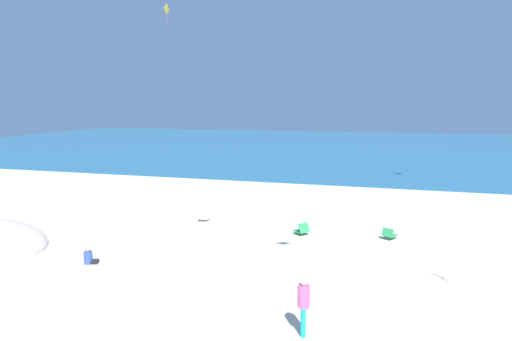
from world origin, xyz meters
name	(u,v)px	position (x,y,z in m)	size (l,w,h in m)	color
ground_plane	(270,239)	(0.00, 10.00, 0.00)	(120.00, 120.00, 0.00)	beige
ocean_water	(337,146)	(0.00, 53.54, 0.03)	(120.00, 60.00, 0.05)	#236084
beach_chair_far_left	(389,234)	(5.42, 11.39, 0.26)	(0.79, 0.83, 0.57)	#2D9956
beach_chair_mid_beach	(302,229)	(1.35, 11.01, 0.27)	(0.88, 0.87, 0.60)	#2D9956
beach_chair_far_right	(204,217)	(-4.16, 11.96, 0.24)	(0.52, 0.59, 0.55)	white
person_0	(303,302)	(2.72, 2.26, 0.97)	(0.39, 0.39, 1.69)	#19ADB2
person_2	(89,257)	(-6.31, 5.18, 0.26)	(0.61, 0.45, 0.69)	blue
kite_yellow	(167,10)	(-13.54, 27.06, 14.52)	(0.14, 0.89, 1.87)	yellow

